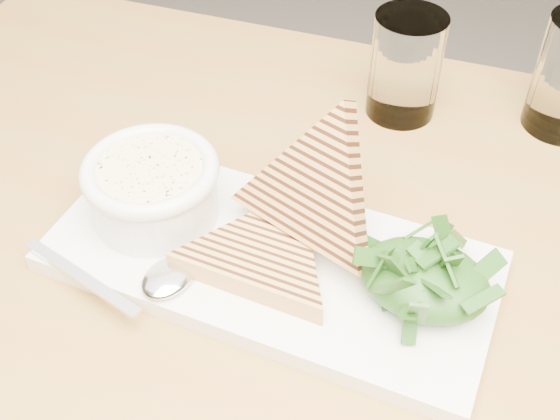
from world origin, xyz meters
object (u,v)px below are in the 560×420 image
at_px(glass_near, 405,66).
at_px(platter, 270,261).
at_px(soup_bowl, 154,195).
at_px(table_top, 348,302).

bearing_deg(glass_near, platter, -97.29).
distance_m(platter, soup_bowl, 0.11).
height_order(table_top, glass_near, glass_near).
distance_m(table_top, platter, 0.07).
xyz_separation_m(table_top, soup_bowl, (-0.18, -0.00, 0.06)).
height_order(soup_bowl, glass_near, glass_near).
bearing_deg(table_top, platter, -173.65).
bearing_deg(soup_bowl, platter, -1.95).
xyz_separation_m(platter, glass_near, (0.03, 0.26, 0.05)).
distance_m(table_top, glass_near, 0.26).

